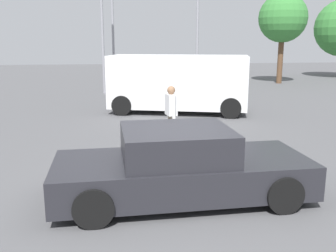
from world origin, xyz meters
name	(u,v)px	position (x,y,z in m)	size (l,w,h in m)	color
ground_plane	(169,198)	(0.00, 0.00, 0.00)	(80.00, 80.00, 0.00)	#515154
sedan_foreground	(181,167)	(0.19, -0.05, 0.60)	(4.57, 2.07, 1.31)	#232328
van_white	(178,82)	(1.42, 8.35, 1.20)	(5.63, 3.33, 2.23)	white
pedestrian	(171,110)	(0.53, 3.69, 0.95)	(0.31, 0.56, 1.60)	gray
light_post_near	(102,13)	(-1.67, 14.29, 4.16)	(0.44, 0.44, 6.09)	gray
light_post_mid	(198,18)	(3.41, 14.51, 3.96)	(0.44, 0.44, 5.75)	gray
light_post_far	(113,19)	(-1.16, 16.30, 3.97)	(0.44, 0.44, 5.76)	gray
tree_back_center	(283,18)	(9.65, 17.83, 4.16)	(3.10, 3.10, 5.74)	brown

